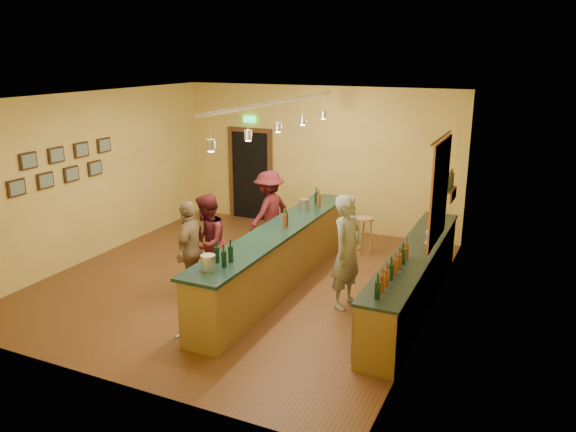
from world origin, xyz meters
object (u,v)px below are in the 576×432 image
at_px(tasting_bar, 279,253).
at_px(customer_c, 269,211).
at_px(customer_a, 207,243).
at_px(customer_b, 190,249).
at_px(bartender, 347,252).
at_px(back_counter, 414,278).
at_px(bar_stool, 365,224).

bearing_deg(tasting_bar, customer_c, 121.34).
relative_size(customer_a, customer_b, 1.02).
distance_m(bartender, customer_c, 2.93).
bearing_deg(tasting_bar, back_counter, 4.56).
relative_size(back_counter, customer_b, 2.80).
height_order(customer_b, bar_stool, customer_b).
height_order(tasting_bar, bar_stool, tasting_bar).
xyz_separation_m(tasting_bar, customer_b, (-1.15, -0.93, 0.21)).
distance_m(bartender, customer_a, 2.37).
bearing_deg(back_counter, customer_c, 156.47).
xyz_separation_m(tasting_bar, customer_c, (-0.97, 1.59, 0.22)).
height_order(bartender, customer_c, bartender).
xyz_separation_m(back_counter, customer_b, (-3.42, -1.11, 0.33)).
height_order(customer_c, bar_stool, customer_c).
height_order(bartender, bar_stool, bartender).
bearing_deg(back_counter, bar_stool, 125.33).
relative_size(tasting_bar, customer_b, 3.14).
bearing_deg(bartender, back_counter, -53.62).
xyz_separation_m(bartender, customer_a, (-2.34, -0.36, -0.08)).
relative_size(bartender, customer_b, 1.12).
distance_m(customer_b, customer_c, 2.53).
bearing_deg(bartender, customer_b, 118.32).
xyz_separation_m(customer_a, customer_b, (-0.11, -0.33, -0.02)).
distance_m(back_counter, customer_c, 3.55).
bearing_deg(bar_stool, tasting_bar, -110.87).
distance_m(customer_a, customer_b, 0.35).
bearing_deg(customer_c, bartender, 63.05).
bearing_deg(tasting_bar, bartender, -10.54).
distance_m(bartender, customer_b, 2.55).
bearing_deg(customer_b, bar_stool, 135.72).
bearing_deg(customer_c, back_counter, 78.40).
relative_size(customer_b, bar_stool, 2.16).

